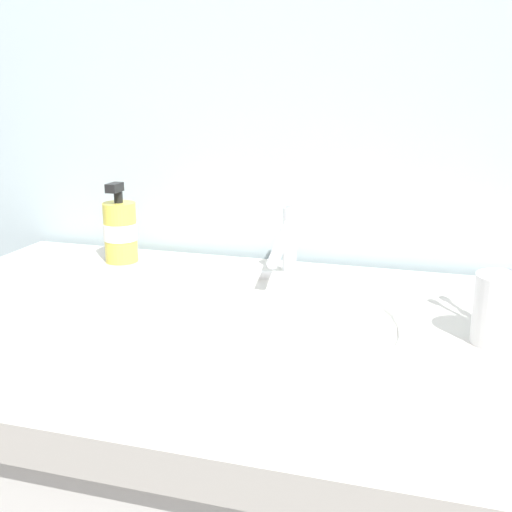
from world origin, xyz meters
The scene contains 5 objects.
tiled_wall_back centered at (0.00, 0.36, 1.20)m, with size 2.27×0.04×2.40m, color silver.
sink_basin centered at (0.03, 0.00, 0.84)m, with size 0.45×0.45×0.11m.
faucet centered at (0.03, 0.21, 0.95)m, with size 0.02×0.16×0.13m.
toothbrush_cup centered at (0.36, 0.02, 0.92)m, with size 0.07×0.07×0.09m, color white.
soap_dispenser centered at (-0.29, 0.23, 0.94)m, with size 0.06×0.06×0.15m.
Camera 1 is at (0.27, -0.78, 1.20)m, focal length 43.84 mm.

